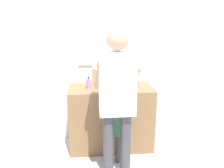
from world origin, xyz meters
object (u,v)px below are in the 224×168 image
soap_bottle (89,84)px  adult_parent (117,93)px  child_toddler (114,126)px  toothbrush_cup (136,83)px

soap_bottle → adult_parent: adult_parent is taller
child_toddler → adult_parent: 0.56m
toothbrush_cup → soap_bottle: bearing=-177.6°
toothbrush_cup → adult_parent: 0.74m
soap_bottle → child_toddler: size_ratio=0.20×
toothbrush_cup → adult_parent: size_ratio=0.13×
adult_parent → soap_bottle: bearing=115.8°
toothbrush_cup → adult_parent: bearing=-116.7°
soap_bottle → adult_parent: size_ratio=0.10×
toothbrush_cup → child_toddler: bearing=-129.6°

